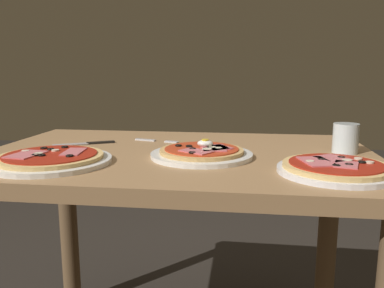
{
  "coord_description": "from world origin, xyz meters",
  "views": [
    {
      "loc": [
        0.19,
        -1.11,
        0.98
      ],
      "look_at": [
        0.05,
        -0.03,
        0.78
      ],
      "focal_mm": 36.54,
      "sensor_mm": 36.0,
      "label": 1
    }
  ],
  "objects_px": {
    "pizza_across_left": "(336,168)",
    "water_glass_near": "(345,140)",
    "pizza_foreground": "(202,153)",
    "pizza_across_right": "(51,159)",
    "knife": "(89,143)",
    "dining_table": "(178,194)",
    "fork": "(153,140)"
  },
  "relations": [
    {
      "from": "pizza_across_left",
      "to": "fork",
      "type": "distance_m",
      "value": 0.63
    },
    {
      "from": "pizza_foreground",
      "to": "fork",
      "type": "bearing_deg",
      "value": 130.64
    },
    {
      "from": "dining_table",
      "to": "pizza_foreground",
      "type": "bearing_deg",
      "value": -38.64
    },
    {
      "from": "dining_table",
      "to": "fork",
      "type": "bearing_deg",
      "value": 125.23
    },
    {
      "from": "water_glass_near",
      "to": "pizza_across_right",
      "type": "bearing_deg",
      "value": -162.96
    },
    {
      "from": "pizza_across_left",
      "to": "water_glass_near",
      "type": "relative_size",
      "value": 3.14
    },
    {
      "from": "pizza_foreground",
      "to": "pizza_across_left",
      "type": "xyz_separation_m",
      "value": [
        0.33,
        -0.13,
        0.0
      ]
    },
    {
      "from": "dining_table",
      "to": "water_glass_near",
      "type": "xyz_separation_m",
      "value": [
        0.48,
        0.05,
        0.17
      ]
    },
    {
      "from": "pizza_across_right",
      "to": "knife",
      "type": "xyz_separation_m",
      "value": [
        -0.01,
        0.27,
        -0.01
      ]
    },
    {
      "from": "dining_table",
      "to": "fork",
      "type": "xyz_separation_m",
      "value": [
        -0.11,
        0.16,
        0.13
      ]
    },
    {
      "from": "fork",
      "to": "knife",
      "type": "bearing_deg",
      "value": -157.46
    },
    {
      "from": "knife",
      "to": "water_glass_near",
      "type": "bearing_deg",
      "value": -2.1
    },
    {
      "from": "pizza_foreground",
      "to": "pizza_across_left",
      "type": "height_order",
      "value": "pizza_foreground"
    },
    {
      "from": "dining_table",
      "to": "water_glass_near",
      "type": "bearing_deg",
      "value": 6.08
    },
    {
      "from": "pizza_across_left",
      "to": "water_glass_near",
      "type": "distance_m",
      "value": 0.26
    },
    {
      "from": "pizza_foreground",
      "to": "pizza_across_right",
      "type": "xyz_separation_m",
      "value": [
        -0.38,
        -0.13,
        -0.0
      ]
    },
    {
      "from": "pizza_across_left",
      "to": "pizza_across_right",
      "type": "relative_size",
      "value": 0.87
    },
    {
      "from": "pizza_foreground",
      "to": "knife",
      "type": "height_order",
      "value": "pizza_foreground"
    },
    {
      "from": "pizza_across_right",
      "to": "water_glass_near",
      "type": "xyz_separation_m",
      "value": [
        0.78,
        0.24,
        0.03
      ]
    },
    {
      "from": "pizza_foreground",
      "to": "knife",
      "type": "xyz_separation_m",
      "value": [
        -0.39,
        0.14,
        -0.01
      ]
    },
    {
      "from": "pizza_foreground",
      "to": "pizza_across_right",
      "type": "bearing_deg",
      "value": -161.52
    },
    {
      "from": "pizza_across_left",
      "to": "dining_table",
      "type": "bearing_deg",
      "value": 154.36
    },
    {
      "from": "water_glass_near",
      "to": "knife",
      "type": "height_order",
      "value": "water_glass_near"
    },
    {
      "from": "dining_table",
      "to": "pizza_across_right",
      "type": "height_order",
      "value": "pizza_across_right"
    },
    {
      "from": "dining_table",
      "to": "pizza_across_right",
      "type": "xyz_separation_m",
      "value": [
        -0.3,
        -0.19,
        0.14
      ]
    },
    {
      "from": "pizza_across_left",
      "to": "knife",
      "type": "distance_m",
      "value": 0.76
    },
    {
      "from": "pizza_across_left",
      "to": "knife",
      "type": "relative_size",
      "value": 1.48
    },
    {
      "from": "knife",
      "to": "fork",
      "type": "bearing_deg",
      "value": 22.54
    },
    {
      "from": "dining_table",
      "to": "pizza_across_left",
      "type": "xyz_separation_m",
      "value": [
        0.4,
        -0.19,
        0.14
      ]
    },
    {
      "from": "pizza_across_right",
      "to": "fork",
      "type": "height_order",
      "value": "pizza_across_right"
    },
    {
      "from": "pizza_foreground",
      "to": "pizza_across_right",
      "type": "relative_size",
      "value": 0.91
    },
    {
      "from": "pizza_across_left",
      "to": "water_glass_near",
      "type": "height_order",
      "value": "water_glass_near"
    }
  ]
}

